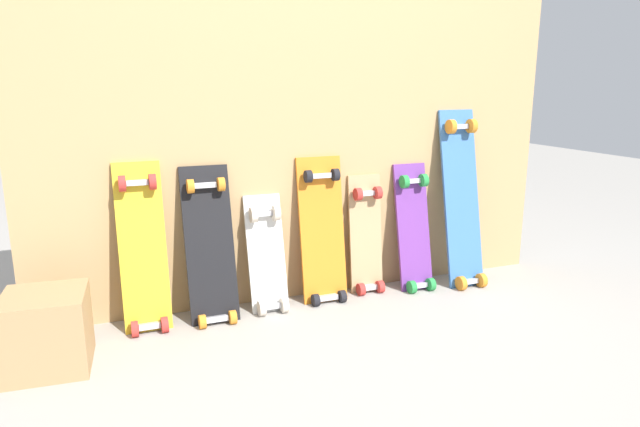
% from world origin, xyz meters
% --- Properties ---
extents(ground_plane, '(12.00, 12.00, 0.00)m').
position_xyz_m(ground_plane, '(0.00, 0.00, 0.00)').
color(ground_plane, '#9E9991').
extents(plywood_wall_panel, '(2.59, 0.04, 1.47)m').
position_xyz_m(plywood_wall_panel, '(0.00, 0.07, 0.74)').
color(plywood_wall_panel, tan).
rests_on(plywood_wall_panel, ground).
extents(skateboard_yellow, '(0.19, 0.22, 0.77)m').
position_xyz_m(skateboard_yellow, '(-0.79, -0.05, 0.32)').
color(skateboard_yellow, gold).
rests_on(skateboard_yellow, ground).
extents(skateboard_black, '(0.21, 0.24, 0.75)m').
position_xyz_m(skateboard_black, '(-0.51, -0.06, 0.31)').
color(skateboard_black, black).
rests_on(skateboard_black, ground).
extents(skateboard_white, '(0.17, 0.21, 0.59)m').
position_xyz_m(skateboard_white, '(-0.25, -0.04, 0.23)').
color(skateboard_white, silver).
rests_on(skateboard_white, ground).
extents(skateboard_orange, '(0.22, 0.19, 0.76)m').
position_xyz_m(skateboard_orange, '(0.03, -0.03, 0.31)').
color(skateboard_orange, orange).
rests_on(skateboard_orange, ground).
extents(skateboard_natural, '(0.17, 0.14, 0.65)m').
position_xyz_m(skateboard_natural, '(0.27, -0.00, 0.26)').
color(skateboard_natural, tan).
rests_on(skateboard_natural, ground).
extents(skateboard_purple, '(0.18, 0.21, 0.70)m').
position_xyz_m(skateboard_purple, '(0.53, -0.04, 0.28)').
color(skateboard_purple, '#6B338C').
rests_on(skateboard_purple, ground).
extents(skateboard_blue, '(0.20, 0.27, 0.96)m').
position_xyz_m(skateboard_blue, '(0.79, -0.07, 0.42)').
color(skateboard_blue, '#386BAD').
rests_on(skateboard_blue, ground).
extents(wooden_crate, '(0.31, 0.31, 0.29)m').
position_xyz_m(wooden_crate, '(-1.16, -0.29, 0.14)').
color(wooden_crate, tan).
rests_on(wooden_crate, ground).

